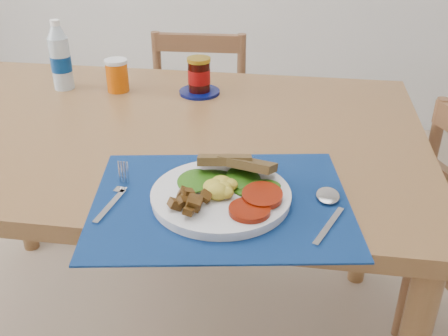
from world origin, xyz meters
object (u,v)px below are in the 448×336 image
object	(u,v)px
breakfast_plate	(218,193)
chair_far	(203,103)
jam_on_saucer	(199,78)
water_bottle	(60,59)
juice_glass	(117,76)

from	to	relation	value
breakfast_plate	chair_far	bearing A→B (deg)	102.78
chair_far	jam_on_saucer	size ratio (longest dim) A/B	8.40
water_bottle	breakfast_plate	bearing A→B (deg)	-45.24
water_bottle	juice_glass	distance (m)	0.17
water_bottle	jam_on_saucer	xyz separation A→B (m)	(0.41, 0.02, -0.04)
water_bottle	jam_on_saucer	distance (m)	0.41
chair_far	water_bottle	xyz separation A→B (m)	(-0.32, -0.51, 0.32)
breakfast_plate	water_bottle	distance (m)	0.80
breakfast_plate	jam_on_saucer	distance (m)	0.60
breakfast_plate	water_bottle	xyz separation A→B (m)	(-0.56, 0.56, 0.07)
juice_glass	chair_far	bearing A→B (deg)	72.83
chair_far	breakfast_plate	bearing A→B (deg)	99.27
breakfast_plate	juice_glass	bearing A→B (deg)	125.09
juice_glass	breakfast_plate	bearing A→B (deg)	-55.37
juice_glass	jam_on_saucer	xyz separation A→B (m)	(0.24, 0.01, 0.00)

